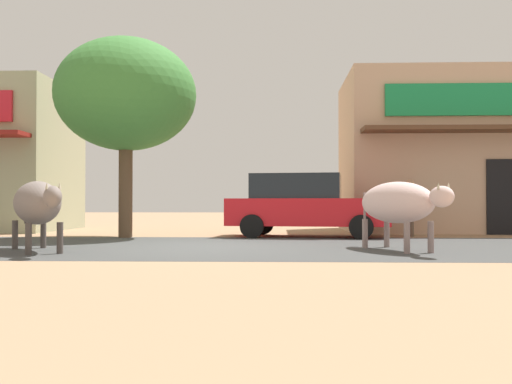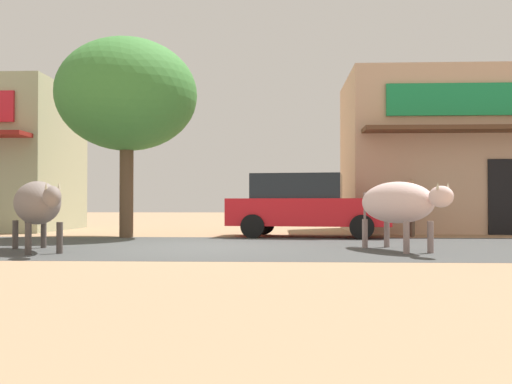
{
  "view_description": "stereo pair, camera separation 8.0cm",
  "coord_description": "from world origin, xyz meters",
  "px_view_note": "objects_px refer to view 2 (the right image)",
  "views": [
    {
      "loc": [
        1.45,
        -11.93,
        0.9
      ],
      "look_at": [
        0.98,
        0.3,
        1.12
      ],
      "focal_mm": 41.16,
      "sensor_mm": 36.0,
      "label": 1
    },
    {
      "loc": [
        1.53,
        -11.92,
        0.9
      ],
      "look_at": [
        0.98,
        0.3,
        1.12
      ],
      "focal_mm": 41.16,
      "sensor_mm": 36.0,
      "label": 2
    }
  ],
  "objects_px": {
    "roadside_tree": "(127,95)",
    "cow_far_dark": "(397,203)",
    "cow_near_brown": "(37,203)",
    "pedestrian_by_shop": "(411,203)",
    "parked_hatchback_car": "(306,205)"
  },
  "relations": [
    {
      "from": "roadside_tree",
      "to": "cow_far_dark",
      "type": "height_order",
      "value": "roadside_tree"
    },
    {
      "from": "parked_hatchback_car",
      "to": "pedestrian_by_shop",
      "type": "distance_m",
      "value": 2.82
    },
    {
      "from": "cow_far_dark",
      "to": "pedestrian_by_shop",
      "type": "xyz_separation_m",
      "value": [
        1.27,
        4.66,
        -0.01
      ]
    },
    {
      "from": "cow_far_dark",
      "to": "pedestrian_by_shop",
      "type": "bearing_deg",
      "value": 74.78
    },
    {
      "from": "cow_near_brown",
      "to": "cow_far_dark",
      "type": "distance_m",
      "value": 6.65
    },
    {
      "from": "roadside_tree",
      "to": "parked_hatchback_car",
      "type": "bearing_deg",
      "value": 6.01
    },
    {
      "from": "parked_hatchback_car",
      "to": "cow_far_dark",
      "type": "height_order",
      "value": "parked_hatchback_car"
    },
    {
      "from": "roadside_tree",
      "to": "cow_far_dark",
      "type": "bearing_deg",
      "value": -32.22
    },
    {
      "from": "pedestrian_by_shop",
      "to": "roadside_tree",
      "type": "bearing_deg",
      "value": -173.98
    },
    {
      "from": "roadside_tree",
      "to": "pedestrian_by_shop",
      "type": "xyz_separation_m",
      "value": [
        7.42,
        0.78,
        -2.77
      ]
    },
    {
      "from": "parked_hatchback_car",
      "to": "cow_far_dark",
      "type": "relative_size",
      "value": 1.6
    },
    {
      "from": "cow_far_dark",
      "to": "roadside_tree",
      "type": "bearing_deg",
      "value": 147.78
    },
    {
      "from": "cow_far_dark",
      "to": "cow_near_brown",
      "type": "bearing_deg",
      "value": -175.95
    },
    {
      "from": "cow_far_dark",
      "to": "parked_hatchback_car",
      "type": "bearing_deg",
      "value": 109.38
    },
    {
      "from": "cow_near_brown",
      "to": "cow_far_dark",
      "type": "relative_size",
      "value": 0.97
    }
  ]
}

